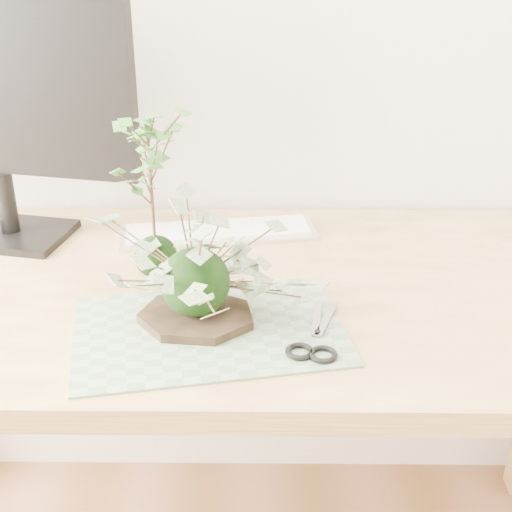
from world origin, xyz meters
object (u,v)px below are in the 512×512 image
keyboard (218,232)px  ivy_kokedama (194,252)px  desk (217,328)px  maple_kokedama (149,156)px

keyboard → ivy_kokedama: bearing=-101.0°
ivy_kokedama → keyboard: ivy_kokedama is taller
desk → ivy_kokedama: bearing=-99.6°
desk → ivy_kokedama: (-0.02, -0.13, 0.21)m
desk → ivy_kokedama: size_ratio=4.92×
ivy_kokedama → maple_kokedama: (-0.08, 0.16, 0.10)m
maple_kokedama → keyboard: 0.30m
ivy_kokedama → keyboard: 0.36m
ivy_kokedama → keyboard: bearing=87.6°
desk → maple_kokedama: bearing=162.9°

